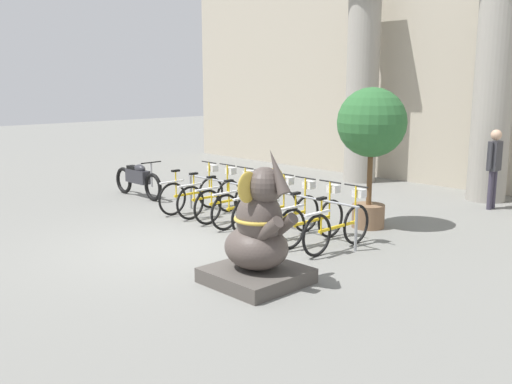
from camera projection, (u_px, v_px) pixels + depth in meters
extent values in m
plane|color=slate|center=(180.00, 246.00, 9.73)|extent=(60.00, 60.00, 0.00)
cube|color=#B2A893|center=(443.00, 73.00, 15.00)|extent=(20.00, 0.20, 6.00)
cylinder|color=gray|center=(362.00, 92.00, 15.72)|extent=(0.89, 0.89, 5.00)
cylinder|color=gray|center=(493.00, 94.00, 13.11)|extent=(0.89, 0.89, 5.00)
cylinder|color=gray|center=(191.00, 192.00, 12.58)|extent=(0.05, 0.05, 0.75)
cylinder|color=gray|center=(356.00, 229.00, 9.40)|extent=(0.05, 0.05, 0.75)
cylinder|color=gray|center=(261.00, 189.00, 10.92)|extent=(4.58, 0.04, 0.04)
torus|color=black|center=(211.00, 192.00, 12.66)|extent=(0.05, 0.70, 0.70)
torus|color=black|center=(172.00, 199.00, 11.95)|extent=(0.05, 0.70, 0.70)
cube|color=yellow|center=(192.00, 193.00, 12.29)|extent=(0.04, 0.94, 0.04)
cube|color=silver|center=(172.00, 182.00, 11.88)|extent=(0.06, 0.59, 0.03)
cylinder|color=yellow|center=(176.00, 185.00, 11.96)|extent=(0.03, 0.03, 0.57)
cube|color=black|center=(176.00, 171.00, 11.91)|extent=(0.08, 0.18, 0.04)
cylinder|color=yellow|center=(209.00, 178.00, 12.57)|extent=(0.03, 0.03, 0.68)
cylinder|color=black|center=(209.00, 162.00, 12.50)|extent=(0.48, 0.03, 0.03)
cube|color=silver|center=(213.00, 168.00, 12.60)|extent=(0.20, 0.16, 0.14)
torus|color=black|center=(229.00, 196.00, 12.28)|extent=(0.05, 0.70, 0.70)
torus|color=black|center=(190.00, 203.00, 11.57)|extent=(0.05, 0.70, 0.70)
cube|color=yellow|center=(210.00, 197.00, 11.92)|extent=(0.04, 0.94, 0.04)
cube|color=silver|center=(190.00, 185.00, 11.50)|extent=(0.06, 0.59, 0.03)
cylinder|color=yellow|center=(194.00, 188.00, 11.59)|extent=(0.03, 0.03, 0.57)
cube|color=black|center=(194.00, 174.00, 11.53)|extent=(0.08, 0.18, 0.04)
cylinder|color=yellow|center=(227.00, 181.00, 12.19)|extent=(0.03, 0.03, 0.68)
cylinder|color=black|center=(227.00, 165.00, 12.12)|extent=(0.48, 0.03, 0.03)
cube|color=silver|center=(231.00, 171.00, 12.22)|extent=(0.20, 0.16, 0.14)
torus|color=black|center=(247.00, 200.00, 11.87)|extent=(0.05, 0.70, 0.70)
torus|color=black|center=(208.00, 207.00, 11.17)|extent=(0.05, 0.70, 0.70)
cube|color=yellow|center=(228.00, 201.00, 11.51)|extent=(0.04, 0.94, 0.04)
cube|color=silver|center=(207.00, 189.00, 11.10)|extent=(0.06, 0.59, 0.03)
cylinder|color=yellow|center=(211.00, 192.00, 11.18)|extent=(0.03, 0.03, 0.57)
cube|color=black|center=(211.00, 177.00, 11.12)|extent=(0.08, 0.18, 0.04)
cylinder|color=yellow|center=(245.00, 184.00, 11.78)|extent=(0.03, 0.03, 0.68)
cylinder|color=black|center=(245.00, 168.00, 11.72)|extent=(0.48, 0.03, 0.03)
cube|color=silver|center=(249.00, 174.00, 11.81)|extent=(0.20, 0.16, 0.14)
torus|color=black|center=(264.00, 204.00, 11.44)|extent=(0.05, 0.70, 0.70)
torus|color=black|center=(225.00, 212.00, 10.74)|extent=(0.05, 0.70, 0.70)
cube|color=yellow|center=(245.00, 206.00, 11.08)|extent=(0.04, 0.94, 0.04)
cube|color=silver|center=(225.00, 193.00, 10.67)|extent=(0.06, 0.59, 0.03)
cylinder|color=yellow|center=(229.00, 197.00, 10.75)|extent=(0.03, 0.03, 0.57)
cube|color=black|center=(229.00, 181.00, 10.69)|extent=(0.08, 0.18, 0.04)
cylinder|color=yellow|center=(263.00, 188.00, 11.35)|extent=(0.03, 0.03, 0.68)
cylinder|color=black|center=(263.00, 171.00, 11.29)|extent=(0.48, 0.03, 0.03)
cube|color=silver|center=(267.00, 177.00, 11.38)|extent=(0.20, 0.16, 0.14)
torus|color=black|center=(285.00, 209.00, 11.04)|extent=(0.05, 0.70, 0.70)
torus|color=black|center=(246.00, 217.00, 10.34)|extent=(0.05, 0.70, 0.70)
cube|color=yellow|center=(266.00, 210.00, 10.68)|extent=(0.04, 0.94, 0.04)
cube|color=silver|center=(246.00, 198.00, 10.27)|extent=(0.06, 0.59, 0.03)
cylinder|color=yellow|center=(250.00, 201.00, 10.35)|extent=(0.03, 0.03, 0.57)
cube|color=black|center=(250.00, 185.00, 10.29)|extent=(0.08, 0.18, 0.04)
cylinder|color=yellow|center=(284.00, 192.00, 10.95)|extent=(0.03, 0.03, 0.68)
cylinder|color=black|center=(284.00, 174.00, 10.89)|extent=(0.48, 0.03, 0.03)
cube|color=silver|center=(288.00, 181.00, 10.98)|extent=(0.20, 0.16, 0.14)
torus|color=black|center=(306.00, 214.00, 10.62)|extent=(0.05, 0.70, 0.70)
torus|color=black|center=(267.00, 223.00, 9.91)|extent=(0.05, 0.70, 0.70)
cube|color=yellow|center=(287.00, 215.00, 10.26)|extent=(0.04, 0.94, 0.04)
cube|color=silver|center=(267.00, 202.00, 9.84)|extent=(0.06, 0.59, 0.03)
cylinder|color=yellow|center=(271.00, 206.00, 9.93)|extent=(0.03, 0.03, 0.57)
cube|color=black|center=(271.00, 189.00, 9.87)|extent=(0.08, 0.18, 0.04)
cylinder|color=yellow|center=(305.00, 196.00, 10.53)|extent=(0.03, 0.03, 0.68)
cylinder|color=black|center=(305.00, 178.00, 10.46)|extent=(0.48, 0.03, 0.03)
cube|color=silver|center=(309.00, 185.00, 10.56)|extent=(0.20, 0.16, 0.14)
torus|color=black|center=(331.00, 219.00, 10.23)|extent=(0.05, 0.70, 0.70)
torus|color=black|center=(291.00, 229.00, 9.52)|extent=(0.05, 0.70, 0.70)
cube|color=yellow|center=(312.00, 221.00, 9.86)|extent=(0.04, 0.94, 0.04)
cube|color=silver|center=(291.00, 207.00, 9.45)|extent=(0.06, 0.59, 0.03)
cylinder|color=yellow|center=(295.00, 211.00, 9.53)|extent=(0.03, 0.03, 0.57)
cube|color=black|center=(296.00, 193.00, 9.48)|extent=(0.08, 0.18, 0.04)
cylinder|color=yellow|center=(330.00, 200.00, 10.13)|extent=(0.03, 0.03, 0.68)
cylinder|color=black|center=(330.00, 182.00, 10.07)|extent=(0.48, 0.03, 0.03)
cube|color=silver|center=(333.00, 189.00, 10.16)|extent=(0.20, 0.16, 0.14)
torus|color=black|center=(356.00, 224.00, 9.82)|extent=(0.05, 0.70, 0.70)
torus|color=black|center=(317.00, 235.00, 9.11)|extent=(0.05, 0.70, 0.70)
cube|color=yellow|center=(337.00, 227.00, 9.45)|extent=(0.04, 0.94, 0.04)
cube|color=silver|center=(317.00, 213.00, 9.04)|extent=(0.06, 0.59, 0.03)
cylinder|color=yellow|center=(321.00, 217.00, 9.13)|extent=(0.03, 0.03, 0.57)
cube|color=black|center=(322.00, 198.00, 9.07)|extent=(0.08, 0.18, 0.04)
cylinder|color=yellow|center=(355.00, 205.00, 9.73)|extent=(0.03, 0.03, 0.68)
cylinder|color=black|center=(356.00, 186.00, 9.66)|extent=(0.48, 0.03, 0.03)
cube|color=silver|center=(359.00, 193.00, 9.76)|extent=(0.20, 0.16, 0.14)
cube|color=#4C4742|center=(256.00, 275.00, 7.96)|extent=(1.22, 1.22, 0.21)
ellipsoid|color=#4C423D|center=(256.00, 247.00, 7.89)|extent=(0.95, 0.84, 0.61)
ellipsoid|color=#4C423D|center=(259.00, 219.00, 7.77)|extent=(0.67, 0.61, 0.78)
sphere|color=#4C423D|center=(265.00, 186.00, 7.60)|extent=(0.50, 0.50, 0.50)
ellipsoid|color=gold|center=(274.00, 183.00, 7.82)|extent=(0.08, 0.36, 0.42)
ellipsoid|color=gold|center=(248.00, 187.00, 7.48)|extent=(0.08, 0.36, 0.42)
cone|color=#4C423D|center=(277.00, 172.00, 7.40)|extent=(0.43, 0.18, 0.63)
cylinder|color=#4C423D|center=(282.00, 227.00, 7.66)|extent=(0.50, 0.17, 0.44)
cylinder|color=#4C423D|center=(268.00, 230.00, 7.47)|extent=(0.50, 0.17, 0.44)
torus|color=gold|center=(259.00, 219.00, 7.77)|extent=(0.70, 0.70, 0.05)
torus|color=black|center=(153.00, 187.00, 13.40)|extent=(0.66, 0.09, 0.66)
torus|color=black|center=(124.00, 180.00, 14.33)|extent=(0.66, 0.09, 0.66)
cube|color=#2D2D33|center=(138.00, 176.00, 13.83)|extent=(0.78, 0.22, 0.32)
ellipsoid|color=#2D2D33|center=(140.00, 169.00, 13.72)|extent=(0.40, 0.20, 0.20)
cube|color=black|center=(133.00, 167.00, 13.92)|extent=(0.36, 0.18, 0.08)
cylinder|color=#99999E|center=(151.00, 175.00, 13.39)|extent=(0.04, 0.04, 0.56)
cylinder|color=black|center=(151.00, 162.00, 13.33)|extent=(0.03, 0.55, 0.03)
cylinder|color=#383342|center=(494.00, 189.00, 12.60)|extent=(0.11, 0.11, 0.86)
cylinder|color=#383342|center=(490.00, 190.00, 12.48)|extent=(0.11, 0.11, 0.86)
cube|color=#333338|center=(495.00, 156.00, 12.40)|extent=(0.20, 0.32, 0.64)
sphere|color=tan|center=(496.00, 135.00, 12.31)|extent=(0.23, 0.23, 0.23)
cylinder|color=#333338|center=(499.00, 154.00, 12.53)|extent=(0.07, 0.07, 0.58)
cylinder|color=#333338|center=(491.00, 155.00, 12.26)|extent=(0.07, 0.07, 0.58)
cylinder|color=brown|center=(368.00, 216.00, 10.99)|extent=(0.62, 0.62, 0.45)
cylinder|color=brown|center=(370.00, 178.00, 10.85)|extent=(0.10, 0.10, 1.05)
sphere|color=#2D6633|center=(372.00, 122.00, 10.65)|extent=(1.31, 1.31, 1.31)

